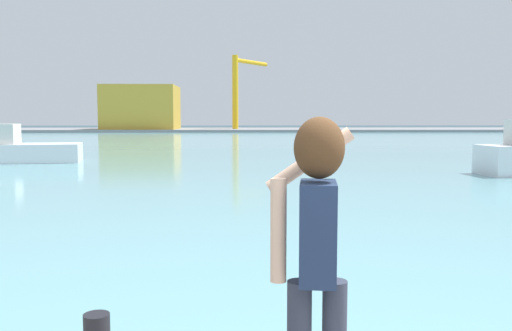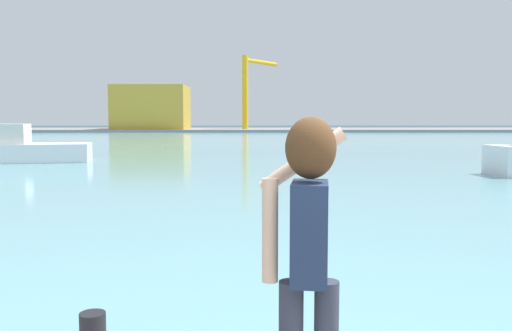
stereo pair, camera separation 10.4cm
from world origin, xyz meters
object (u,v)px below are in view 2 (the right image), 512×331
object	(u,v)px
person_photographer	(308,238)
boat_moored	(17,149)
warehouse_left	(152,108)
port_crane	(250,84)

from	to	relation	value
person_photographer	boat_moored	distance (m)	27.79
boat_moored	warehouse_left	world-z (taller)	warehouse_left
person_photographer	port_crane	distance (m)	89.82
warehouse_left	boat_moored	bearing A→B (deg)	-86.04
boat_moored	warehouse_left	xyz separation A→B (m)	(-4.37, 62.99, 3.30)
boat_moored	port_crane	distance (m)	66.21
boat_moored	warehouse_left	bearing A→B (deg)	84.02
person_photographer	warehouse_left	size ratio (longest dim) A/B	0.15
person_photographer	warehouse_left	bearing A→B (deg)	18.65
boat_moored	person_photographer	bearing A→B (deg)	-73.67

